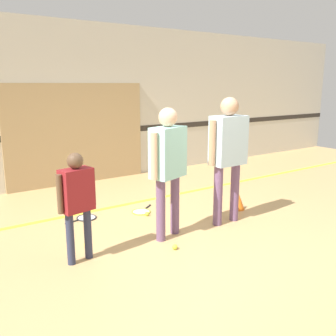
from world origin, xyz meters
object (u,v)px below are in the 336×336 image
training_cone (238,201)px  racket_spare_on_floor (142,211)px  person_student_right (228,147)px  tennis_ball_near_instructor (175,247)px  person_student_left (77,196)px  tennis_ball_by_spare_racket (147,214)px  racket_second_spare (86,218)px  tennis_ball_stray_left (87,244)px  person_instructor (168,159)px

training_cone → racket_spare_on_floor: bearing=150.4°
person_student_right → tennis_ball_near_instructor: bearing=15.6°
person_student_left → person_student_right: person_student_right is taller
racket_spare_on_floor → tennis_ball_by_spare_racket: (-0.02, -0.20, 0.02)m
racket_second_spare → tennis_ball_stray_left: size_ratio=8.14×
person_student_right → racket_second_spare: bearing=-39.1°
person_student_left → tennis_ball_by_spare_racket: person_student_left is taller
racket_second_spare → tennis_ball_stray_left: tennis_ball_stray_left is taller
person_instructor → racket_second_spare: (-0.65, 1.27, -1.05)m
person_instructor → person_student_left: (-1.23, -0.01, -0.27)m
racket_spare_on_floor → person_student_right: bearing=-88.6°
tennis_ball_by_spare_racket → person_instructor: bearing=-102.2°
person_student_left → racket_spare_on_floor: (1.44, 1.05, -0.77)m
person_instructor → racket_spare_on_floor: 1.49m
tennis_ball_near_instructor → tennis_ball_by_spare_racket: size_ratio=1.00×
person_instructor → training_cone: person_instructor is taller
person_instructor → racket_second_spare: bearing=98.4°
person_instructor → tennis_ball_by_spare_racket: 1.34m
tennis_ball_by_spare_racket → training_cone: (1.39, -0.57, 0.10)m
person_student_right → person_instructor: bearing=-3.2°
racket_spare_on_floor → tennis_ball_stray_left: bearing=176.3°
person_student_right → training_cone: size_ratio=6.62×
tennis_ball_by_spare_racket → person_student_left: bearing=-149.0°
training_cone → person_instructor: bearing=-170.3°
person_student_left → racket_second_spare: (0.58, 1.28, -0.77)m
person_student_left → training_cone: 2.89m
person_student_left → tennis_ball_by_spare_racket: bearing=20.1°
racket_spare_on_floor → tennis_ball_near_instructor: 1.47m
person_student_left → person_student_right: (2.23, -0.04, 0.34)m
person_student_left → racket_second_spare: person_student_left is taller
person_student_left → training_cone: bearing=-5.3°
person_student_right → tennis_ball_near_instructor: 1.63m
racket_spare_on_floor → training_cone: size_ratio=1.87×
person_student_left → tennis_ball_near_instructor: 1.36m
racket_second_spare → training_cone: size_ratio=1.95×
person_student_left → training_cone: person_student_left is taller
person_instructor → training_cone: 1.84m
tennis_ball_by_spare_racket → tennis_ball_stray_left: size_ratio=1.00×
person_student_left → person_instructor: bearing=-10.6°
person_student_right → tennis_ball_by_spare_racket: 1.63m
person_student_left → racket_spare_on_floor: person_student_left is taller
tennis_ball_stray_left → training_cone: bearing=-0.8°
person_instructor → racket_spare_on_floor: person_instructor is taller
person_instructor → person_student_right: bearing=-21.5°
tennis_ball_near_instructor → racket_spare_on_floor: bearing=75.7°
tennis_ball_near_instructor → training_cone: training_cone is taller
racket_second_spare → training_cone: training_cone is taller
racket_spare_on_floor → training_cone: bearing=-64.2°
tennis_ball_by_spare_racket → racket_second_spare: bearing=153.0°
person_student_right → racket_spare_on_floor: size_ratio=3.53×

